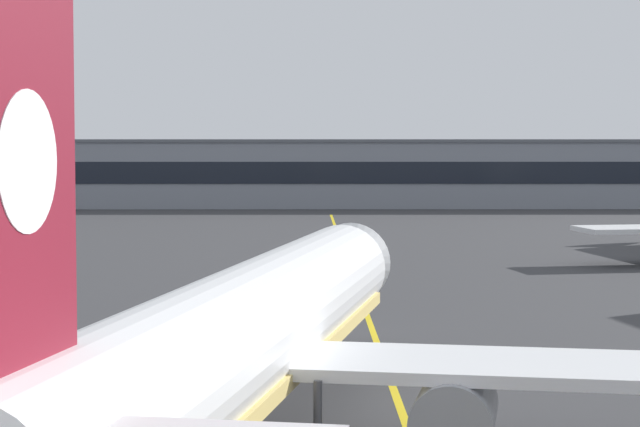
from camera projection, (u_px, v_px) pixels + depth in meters
name	position (u px, v px, depth m)	size (l,w,h in m)	color
taxiway_centreline	(375.00, 337.00, 57.14)	(0.30, 180.00, 0.01)	yellow
airliner_foreground	(241.00, 338.00, 35.93)	(32.34, 41.29, 11.65)	white
safety_cone_by_nose_gear	(309.00, 354.00, 51.13)	(0.44, 0.44, 0.55)	orange
terminal_building	(307.00, 173.00, 163.78)	(137.14, 12.40, 8.90)	gray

